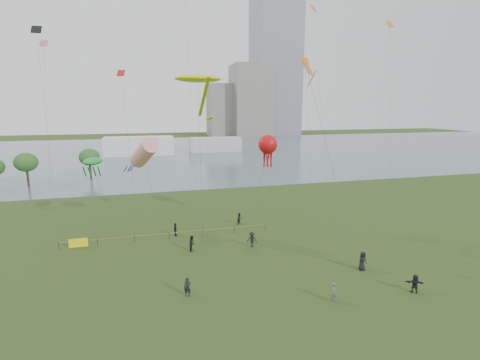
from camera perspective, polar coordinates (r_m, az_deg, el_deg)
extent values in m
plane|color=#1F3410|center=(29.93, 5.17, -19.12)|extent=(400.00, 400.00, 0.00)
cube|color=slate|center=(125.34, -10.58, 4.55)|extent=(400.00, 120.00, 0.08)
cube|color=slate|center=(209.58, 5.90, 24.01)|extent=(24.00, 24.00, 120.00)
cube|color=slate|center=(194.06, 1.73, 12.84)|extent=(20.00, 20.00, 38.00)
cube|color=slate|center=(196.40, -2.78, 11.36)|extent=(16.00, 18.00, 28.00)
cube|color=white|center=(119.75, -16.21, 5.39)|extent=(22.00, 8.00, 6.00)
cube|color=silver|center=(124.88, -4.11, 5.84)|extent=(18.00, 7.00, 5.00)
cylinder|color=#322317|center=(80.04, -31.44, 0.08)|extent=(0.44, 0.44, 3.04)
ellipsoid|color=#336126|center=(79.52, -31.70, 2.49)|extent=(4.33, 4.33, 3.65)
cylinder|color=#322317|center=(82.32, -23.30, 1.13)|extent=(0.44, 0.44, 3.02)
ellipsoid|color=#336126|center=(81.82, -23.49, 3.46)|extent=(4.29, 4.29, 3.62)
cylinder|color=black|center=(43.82, -27.60, -9.53)|extent=(0.07, 0.07, 0.85)
cylinder|color=black|center=(43.07, -22.34, -9.42)|extent=(0.07, 0.07, 0.85)
cylinder|color=black|center=(42.68, -16.95, -9.22)|extent=(0.07, 0.07, 0.85)
cylinder|color=black|center=(42.66, -11.52, -8.94)|extent=(0.07, 0.07, 0.85)
cylinder|color=black|center=(43.02, -6.14, -8.59)|extent=(0.07, 0.07, 0.85)
cylinder|color=black|center=(43.74, -0.90, -8.17)|extent=(0.07, 0.07, 0.85)
cylinder|color=black|center=(44.81, 4.12, -7.71)|extent=(0.07, 0.07, 0.85)
cylinder|color=gold|center=(42.55, -11.54, -8.54)|extent=(24.00, 0.03, 0.03)
cube|color=#F9F20D|center=(43.36, -25.01, -9.33)|extent=(2.00, 0.04, 1.00)
imported|color=#55565C|center=(30.21, 15.18, -17.39)|extent=(0.71, 0.70, 1.66)
imported|color=black|center=(38.81, -7.85, -10.24)|extent=(0.95, 1.04, 1.74)
imported|color=black|center=(39.44, 1.97, -9.73)|extent=(1.33, 1.16, 1.78)
imported|color=black|center=(43.44, -10.57, -7.98)|extent=(0.63, 1.02, 1.62)
imported|color=black|center=(36.20, 19.44, -12.41)|extent=(1.01, 0.77, 1.85)
imported|color=black|center=(33.92, 26.76, -14.96)|extent=(1.55, 1.09, 1.61)
imported|color=black|center=(30.34, -8.61, -16.98)|extent=(0.69, 0.56, 1.63)
imported|color=black|center=(46.77, -0.06, -6.35)|extent=(0.98, 0.94, 1.59)
cylinder|color=#3F3F42|center=(41.07, -6.50, 3.38)|extent=(0.83, 6.74, 18.81)
ellipsoid|color=#D6DB0B|center=(44.15, -6.92, 16.18)|extent=(5.71, 3.57, 0.89)
cube|color=#D6DB0B|center=(39.88, -5.97, 13.23)|extent=(0.36, 6.98, 4.09)
cube|color=#D6DB0B|center=(36.13, -4.95, 10.08)|extent=(0.95, 0.95, 0.42)
cylinder|color=#3F3F42|center=(43.15, -14.22, -2.41)|extent=(1.41, 1.47, 10.08)
cylinder|color=red|center=(42.95, -15.49, 4.30)|extent=(3.87, 5.27, 3.97)
cylinder|color=#1A28B8|center=(42.03, -17.28, 1.84)|extent=(0.60, 1.13, 0.88)
cylinder|color=#1A28B8|center=(42.42, -17.64, 1.90)|extent=(0.60, 1.13, 0.88)
cylinder|color=#1A28B8|center=(42.31, -18.25, 1.84)|extent=(0.60, 1.13, 0.88)
cylinder|color=#1A28B8|center=(41.84, -18.29, 1.73)|extent=(0.60, 1.13, 0.88)
cylinder|color=#1A28B8|center=(41.67, -17.68, 1.73)|extent=(0.60, 1.13, 0.88)
cylinder|color=#3F3F42|center=(44.25, -21.33, -3.37)|extent=(2.93, 7.40, 8.82)
ellipsoid|color=#188829|center=(47.18, -23.00, 2.86)|extent=(2.29, 4.12, 0.80)
cylinder|color=#188829|center=(45.90, -24.15, 1.27)|extent=(0.16, 1.79, 1.54)
cylinder|color=#188829|center=(45.81, -23.48, 1.31)|extent=(0.16, 1.79, 1.54)
cylinder|color=#188829|center=(45.72, -22.80, 1.35)|extent=(0.16, 1.79, 1.54)
cylinder|color=#188829|center=(45.65, -22.11, 1.39)|extent=(0.16, 1.79, 1.54)
cylinder|color=#3F3F42|center=(42.29, 3.18, -1.84)|extent=(3.75, 4.90, 10.82)
sphere|color=red|center=(44.24, 4.59, 5.86)|extent=(2.45, 2.45, 2.45)
cylinder|color=red|center=(44.60, 5.17, 3.82)|extent=(0.18, 0.54, 2.60)
cylinder|color=red|center=(44.92, 4.68, 3.89)|extent=(0.49, 0.36, 2.61)
cylinder|color=red|center=(44.76, 4.07, 3.87)|extent=(0.49, 0.36, 2.61)
cylinder|color=red|center=(44.27, 3.95, 3.78)|extent=(0.18, 0.54, 2.60)
cylinder|color=red|center=(43.95, 4.44, 3.72)|extent=(0.49, 0.36, 2.61)
cylinder|color=red|center=(44.11, 5.05, 3.74)|extent=(0.49, 0.36, 2.61)
cylinder|color=#3F3F42|center=(29.26, 15.58, -0.36)|extent=(1.01, 10.39, 18.84)
cube|color=#E35914|center=(33.19, 11.05, 17.60)|extent=(1.45, 1.45, 1.18)
cylinder|color=#E35914|center=(32.29, 11.69, 15.96)|extent=(0.08, 1.58, 1.35)
cube|color=#E5598C|center=(48.52, -29.51, 18.97)|extent=(1.04, 1.00, 0.76)
cube|color=orange|center=(47.37, 11.94, 25.90)|extent=(0.93, 0.60, 0.76)
cube|color=orange|center=(46.55, 23.36, 22.43)|extent=(0.97, 0.68, 0.76)
cube|color=black|center=(40.54, -30.44, 20.54)|extent=(1.05, 0.91, 0.76)
cube|color=red|center=(45.15, -18.96, 16.26)|extent=(1.01, 0.76, 0.76)
cube|color=orange|center=(45.79, 10.59, 18.74)|extent=(1.04, 0.85, 0.76)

